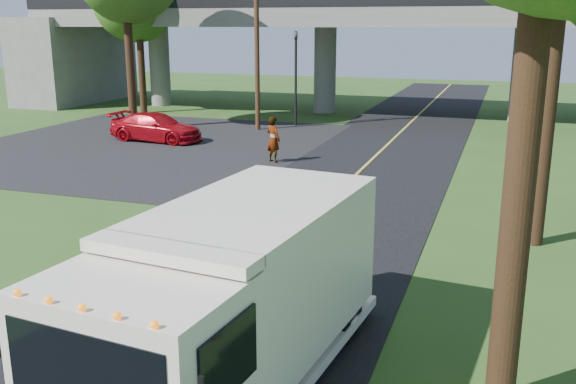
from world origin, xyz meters
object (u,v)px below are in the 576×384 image
at_px(traffic_signal, 296,68).
at_px(utility_pole, 257,43).
at_px(step_van, 235,295).
at_px(pedestrian, 273,140).
at_px(red_sedan, 156,127).

relative_size(traffic_signal, utility_pole, 0.58).
distance_m(step_van, pedestrian, 17.07).
height_order(utility_pole, step_van, utility_pole).
bearing_deg(traffic_signal, pedestrian, -77.14).
xyz_separation_m(traffic_signal, red_sedan, (-4.96, -6.81, -2.52)).
height_order(traffic_signal, red_sedan, traffic_signal).
bearing_deg(red_sedan, utility_pole, -31.42).
relative_size(step_van, pedestrian, 3.70).
bearing_deg(utility_pole, red_sedan, -125.69).
bearing_deg(pedestrian, traffic_signal, -50.16).
xyz_separation_m(traffic_signal, step_van, (7.53, -25.85, -1.63)).
bearing_deg(utility_pole, traffic_signal, 53.13).
bearing_deg(pedestrian, red_sedan, 5.42).
relative_size(step_van, red_sedan, 1.50).
relative_size(utility_pole, step_van, 1.27).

